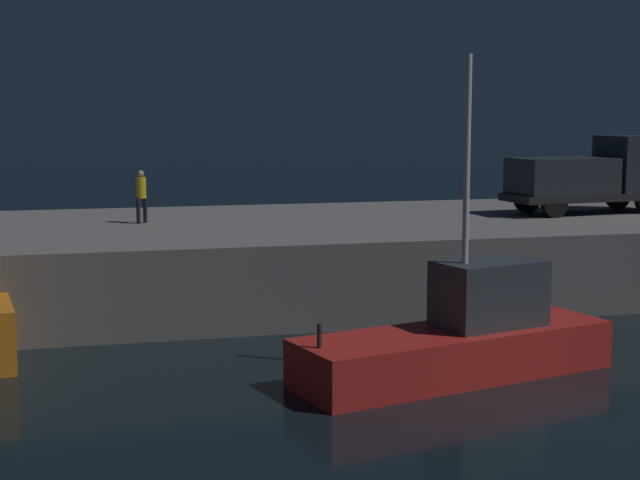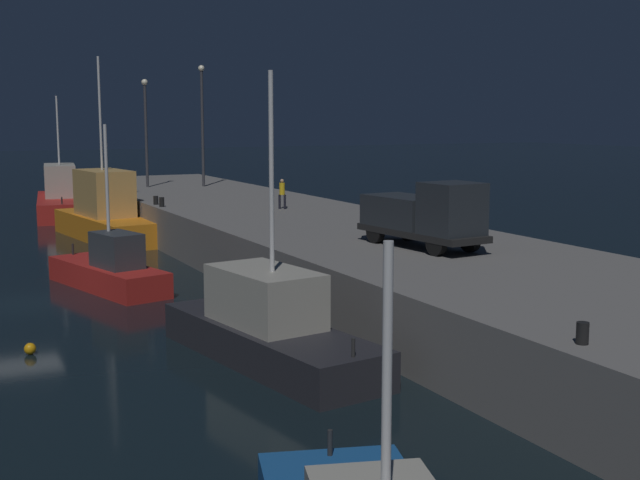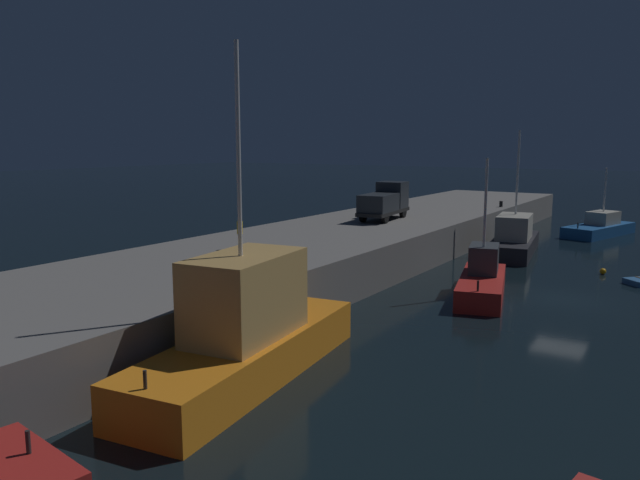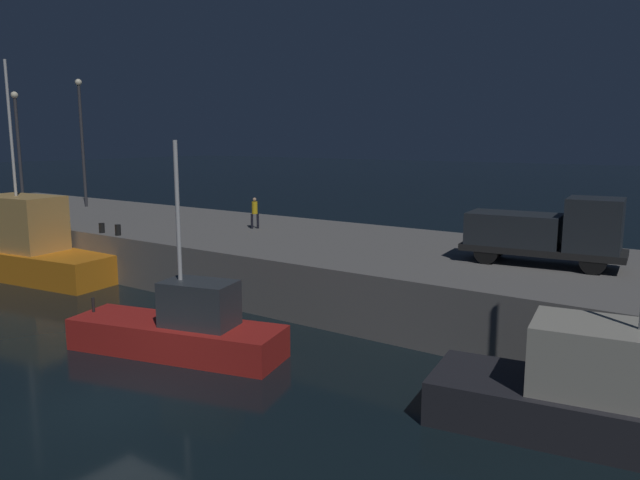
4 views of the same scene
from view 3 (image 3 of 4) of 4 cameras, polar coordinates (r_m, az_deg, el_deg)
name	(u,v)px [view 3 (image 3 of 4)]	position (r m, az deg, el deg)	size (l,w,h in m)	color
ground_plane	(562,299)	(32.88, 21.58, -5.17)	(320.00, 320.00, 0.00)	black
pier_quay	(327,251)	(37.61, 0.70, -0.99)	(73.63, 10.80, 2.33)	slate
fishing_trawler_red	(600,227)	(56.64, 24.60, 1.08)	(8.44, 4.87, 5.66)	#195193
fishing_boat_blue	(514,239)	(44.84, 17.62, 0.05)	(9.26, 3.97, 8.59)	#232328
fishing_boat_white	(247,333)	(20.51, -6.83, -8.60)	(11.04, 4.32, 10.78)	orange
fishing_trawler_green	(482,280)	(32.23, 14.88, -3.59)	(7.57, 3.86, 6.97)	red
mooring_buoy_mid	(603,271)	(39.99, 24.85, -2.67)	(0.36, 0.36, 0.36)	orange
utility_truck	(385,202)	(43.69, 6.06, 3.58)	(5.96, 2.52, 2.60)	black
dockworker	(240,231)	(31.55, -7.47, 0.84)	(0.42, 0.42, 1.63)	black
bollard_west	(262,275)	(24.19, -5.46, -3.26)	(0.28, 0.28, 0.49)	black
bollard_central	(282,269)	(25.21, -3.53, -2.68)	(0.28, 0.28, 0.53)	black
bollard_east	(501,204)	(54.36, 16.51, 3.24)	(0.28, 0.28, 0.49)	black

